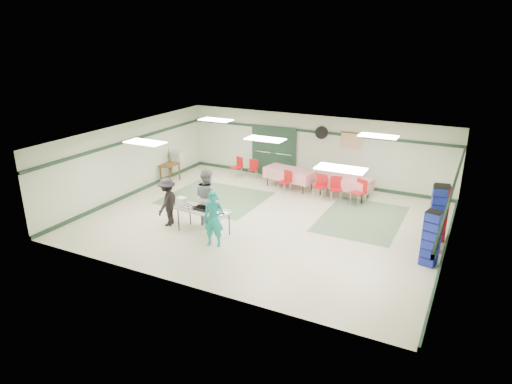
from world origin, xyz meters
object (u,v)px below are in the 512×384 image
at_px(serving_table, 203,211).
at_px(broom, 171,164).
at_px(office_printer, 177,156).
at_px(dining_table_a, 345,182).
at_px(chair_loose_a, 253,167).
at_px(chair_b, 321,184).
at_px(printer_table, 170,166).
at_px(chair_loose_b, 238,165).
at_px(volunteer_dark, 167,202).
at_px(chair_a, 336,186).
at_px(crate_stack_blue_a, 431,238).
at_px(volunteer_teal, 214,219).
at_px(dining_table_b, 290,174).
at_px(chair_d, 286,179).
at_px(crate_stack_blue_b, 436,219).
at_px(crate_stack_red, 439,213).
at_px(chair_c, 360,190).
at_px(volunteer_grey, 207,197).

bearing_deg(serving_table, broom, 141.32).
relative_size(office_printer, broom, 0.38).
bearing_deg(dining_table_a, chair_loose_a, 179.48).
height_order(chair_b, printer_table, chair_b).
distance_m(dining_table_a, chair_loose_b, 4.65).
bearing_deg(dining_table_a, volunteer_dark, -123.79).
bearing_deg(serving_table, dining_table_a, 64.82).
bearing_deg(chair_a, crate_stack_blue_a, -66.07).
height_order(volunteer_teal, crate_stack_blue_a, volunteer_teal).
relative_size(dining_table_b, broom, 1.56).
relative_size(dining_table_a, chair_d, 2.37).
distance_m(dining_table_a, dining_table_b, 2.20).
bearing_deg(volunteer_teal, chair_loose_b, 98.96).
distance_m(volunteer_teal, dining_table_a, 6.03).
distance_m(chair_loose_a, broom, 3.38).
xyz_separation_m(dining_table_b, crate_stack_blue_b, (5.68, -3.14, 0.38)).
bearing_deg(dining_table_a, chair_a, -98.54).
bearing_deg(chair_d, volunteer_teal, -67.52).
height_order(dining_table_b, broom, broom).
height_order(volunteer_teal, chair_loose_b, volunteer_teal).
bearing_deg(chair_loose_b, chair_b, 12.82).
bearing_deg(office_printer, crate_stack_red, -11.15).
bearing_deg(chair_b, crate_stack_red, -20.76).
height_order(volunteer_teal, chair_a, volunteer_teal).
xyz_separation_m(chair_b, chair_loose_a, (-3.28, 1.04, -0.07)).
relative_size(chair_c, chair_d, 1.08).
bearing_deg(crate_stack_blue_a, volunteer_dark, -172.77).
xyz_separation_m(dining_table_b, chair_d, (0.10, -0.57, -0.05)).
height_order(crate_stack_red, broom, crate_stack_red).
bearing_deg(dining_table_b, office_printer, -159.34).
distance_m(serving_table, chair_a, 5.25).
height_order(dining_table_b, chair_loose_b, chair_loose_b).
xyz_separation_m(volunteer_grey, dining_table_b, (0.90, 4.45, -0.36)).
bearing_deg(office_printer, volunteer_dark, -60.97).
height_order(printer_table, broom, broom).
xyz_separation_m(dining_table_a, printer_table, (-6.82, -1.47, 0.06)).
relative_size(volunteer_dark, chair_b, 1.73).
distance_m(volunteer_teal, volunteer_grey, 1.52).
distance_m(volunteer_dark, dining_table_a, 6.56).
relative_size(chair_d, crate_stack_blue_b, 0.45).
xyz_separation_m(serving_table, office_printer, (-3.95, 4.13, 0.23)).
xyz_separation_m(chair_loose_b, crate_stack_blue_a, (8.12, -4.32, 0.22)).
height_order(volunteer_teal, volunteer_dark, volunteer_teal).
bearing_deg(chair_a, printer_table, 165.40).
bearing_deg(chair_d, crate_stack_blue_a, -8.97).
height_order(chair_c, chair_loose_a, chair_c).
bearing_deg(broom, printer_table, -79.00).
bearing_deg(dining_table_b, broom, -155.49).
height_order(chair_a, broom, broom).
xyz_separation_m(dining_table_a, broom, (-6.90, -1.27, 0.11)).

